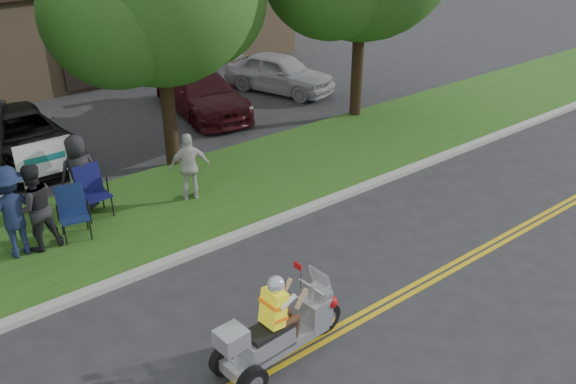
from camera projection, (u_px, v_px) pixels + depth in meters
ground at (346, 302)px, 10.94m from camera, size 120.00×120.00×0.00m
centerline_near at (369, 317)px, 10.53m from camera, size 60.00×0.10×0.01m
centerline_far at (362, 313)px, 10.65m from camera, size 60.00×0.10×0.01m
curb at (248, 231)px, 13.05m from camera, size 60.00×0.25×0.12m
grass_verge at (196, 196)px, 14.55m from camera, size 60.00×4.00×0.10m
commercial_building at (59, 16)px, 24.43m from camera, size 18.00×8.20×4.00m
business_sign at (45, 162)px, 13.38m from camera, size 1.25×0.06×1.75m
trike_scooter at (278, 332)px, 9.35m from camera, size 2.42×0.83×1.59m
lawn_chair_a at (91, 188)px, 13.39m from camera, size 0.63×0.65×1.15m
lawn_chair_b at (72, 208)px, 12.59m from camera, size 0.69×0.70×1.09m
spectator_adult_mid at (34, 207)px, 11.99m from camera, size 0.92×0.74×1.83m
spectator_adult_right at (190, 167)px, 14.00m from camera, size 1.02×0.69×1.61m
spectator_chair_a at (12, 212)px, 11.76m from camera, size 1.25×0.76×1.89m
spectator_chair_b at (79, 173)px, 13.49m from camera, size 0.88×0.58×1.77m
parked_car_mid at (19, 137)px, 16.35m from camera, size 2.34×4.84×1.33m
parked_car_right at (202, 93)px, 19.78m from camera, size 2.54×4.91×1.36m
parked_car_far_right at (279, 73)px, 21.84m from camera, size 2.88×4.40×1.39m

